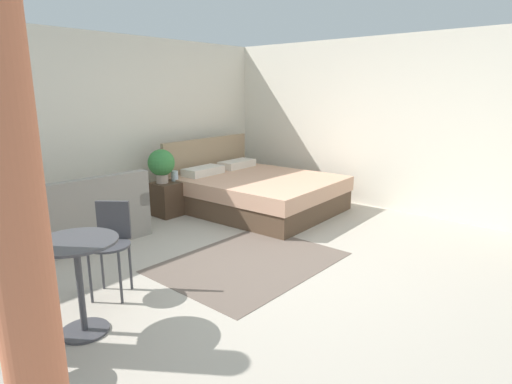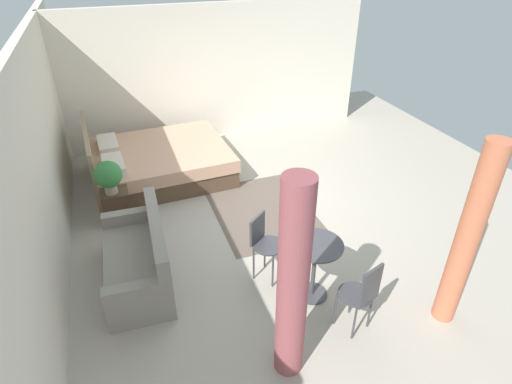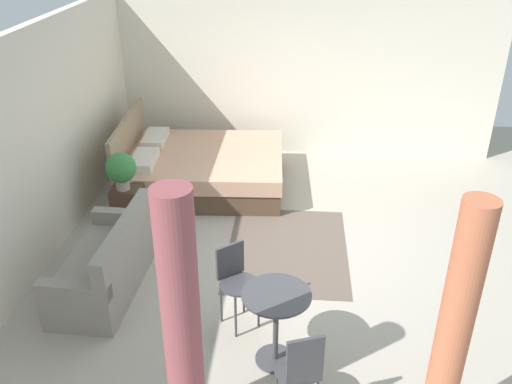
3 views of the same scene
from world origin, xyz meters
name	(u,v)px [view 2 (image 2 of 3)]	position (x,y,z in m)	size (l,w,h in m)	color
ground_plane	(272,206)	(0.00, 0.00, -0.01)	(8.93, 9.08, 0.02)	#B2A899
wall_back	(40,162)	(0.00, 3.04, 1.31)	(8.93, 0.12, 2.61)	silver
wall_right	(218,73)	(2.96, 0.00, 1.31)	(0.12, 6.08, 2.61)	silver
area_rug	(262,210)	(-0.08, 0.19, 0.00)	(1.91, 1.44, 0.01)	#66564C
bed	(158,162)	(1.57, 1.53, 0.28)	(2.01, 2.36, 1.04)	brown
couch	(140,261)	(-0.99, 2.11, 0.29)	(1.58, 0.78, 0.84)	gray
nightstand	(116,203)	(0.49, 2.30, 0.25)	(0.48, 0.39, 0.50)	#473323
potted_plant	(108,175)	(0.39, 2.33, 0.79)	(0.39, 0.39, 0.49)	tan
vase	(111,181)	(0.61, 2.31, 0.57)	(0.10, 0.10, 0.15)	silver
balcony_table	(315,260)	(-1.93, 0.26, 0.52)	(0.61, 0.61, 0.75)	#3F3F44
cafe_chair_near_window	(363,293)	(-2.56, 0.03, 0.55)	(0.47, 0.47, 0.91)	#3F3F44
cafe_chair_near_couch	(264,240)	(-1.41, 0.67, 0.53)	(0.54, 0.54, 0.85)	#3F3F44
curtain_left	(467,239)	(-2.71, -0.99, 1.08)	(0.23, 0.23, 2.15)	#D1704C
curtain_right	(293,285)	(-2.71, 0.90, 1.08)	(0.28, 0.28, 2.15)	#994C51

